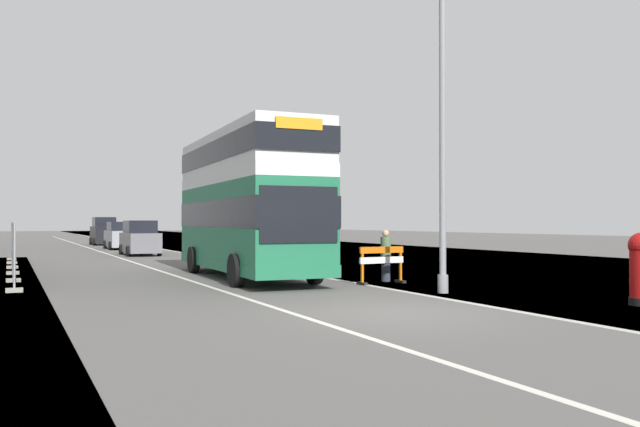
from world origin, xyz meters
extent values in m
cube|color=#565451|center=(0.00, 0.00, -0.05)|extent=(140.00, 280.00, 0.10)
cube|color=#B2AFA8|center=(2.58, 0.00, 0.00)|extent=(0.24, 196.00, 0.01)
cube|color=silver|center=(-1.92, 0.00, 0.00)|extent=(0.16, 168.00, 0.01)
cube|color=#1E6B47|center=(0.15, 9.76, 1.79)|extent=(2.96, 10.18, 2.87)
cube|color=silver|center=(0.15, 9.76, 3.42)|extent=(2.96, 10.18, 0.40)
cube|color=silver|center=(0.15, 9.76, 4.30)|extent=(2.93, 10.07, 1.36)
cube|color=black|center=(0.15, 9.76, 2.22)|extent=(2.99, 10.28, 0.92)
cube|color=black|center=(0.15, 9.76, 4.30)|extent=(2.97, 10.23, 0.75)
cube|color=black|center=(-0.07, 4.71, 2.15)|extent=(2.32, 0.16, 1.58)
cube|color=orange|center=(-0.07, 4.71, 4.68)|extent=(1.39, 0.12, 0.32)
cube|color=#1E6B47|center=(0.15, 9.76, 0.53)|extent=(2.99, 10.28, 0.36)
cylinder|color=black|center=(-1.25, 6.70, 0.50)|extent=(0.34, 1.01, 1.00)
cylinder|color=black|center=(1.27, 6.59, 0.50)|extent=(0.34, 1.01, 1.00)
cylinder|color=black|center=(-0.99, 12.59, 0.50)|extent=(0.34, 1.01, 1.00)
cylinder|color=black|center=(1.53, 12.48, 0.50)|extent=(0.34, 1.01, 1.00)
cylinder|color=gray|center=(3.34, 2.74, 4.35)|extent=(0.18, 0.18, 8.71)
cylinder|color=gray|center=(3.34, 2.74, 0.25)|extent=(0.29, 0.29, 0.50)
cube|color=orange|center=(3.21, 5.76, 1.06)|extent=(1.61, 0.17, 0.20)
cube|color=white|center=(3.21, 5.76, 0.74)|extent=(1.61, 0.17, 0.20)
cube|color=orange|center=(2.49, 5.72, 0.53)|extent=(0.07, 0.07, 1.06)
cube|color=black|center=(2.49, 5.72, 0.04)|extent=(0.16, 0.45, 0.08)
cube|color=orange|center=(3.93, 5.80, 0.53)|extent=(0.07, 0.07, 1.06)
cube|color=black|center=(3.93, 5.80, 0.04)|extent=(0.16, 0.45, 0.08)
cube|color=#A8AAAD|center=(-7.20, 9.66, 0.97)|extent=(0.04, 3.26, 1.84)
cube|color=#A8AAAD|center=(-7.20, 13.06, 0.97)|extent=(0.04, 3.26, 1.84)
cube|color=#A8AAAD|center=(-7.20, 16.46, 0.97)|extent=(0.04, 3.26, 1.84)
cube|color=#A8AAAD|center=(-7.20, 19.86, 0.97)|extent=(0.04, 3.26, 1.84)
cube|color=#A8AAAD|center=(-7.20, 23.26, 0.97)|extent=(0.04, 3.26, 1.84)
cylinder|color=#939699|center=(-7.20, 7.96, 0.97)|extent=(0.06, 0.06, 1.94)
cube|color=gray|center=(-7.20, 7.96, 0.06)|extent=(0.44, 0.20, 0.12)
cylinder|color=#939699|center=(-7.20, 11.36, 0.97)|extent=(0.06, 0.06, 1.94)
cube|color=gray|center=(-7.20, 11.36, 0.06)|extent=(0.44, 0.20, 0.12)
cylinder|color=#939699|center=(-7.20, 14.76, 0.97)|extent=(0.06, 0.06, 1.94)
cube|color=gray|center=(-7.20, 14.76, 0.06)|extent=(0.44, 0.20, 0.12)
cylinder|color=#939699|center=(-7.20, 18.16, 0.97)|extent=(0.06, 0.06, 1.94)
cube|color=gray|center=(-7.20, 18.16, 0.06)|extent=(0.44, 0.20, 0.12)
cylinder|color=#939699|center=(-7.20, 21.56, 0.97)|extent=(0.06, 0.06, 1.94)
cube|color=gray|center=(-7.20, 21.56, 0.06)|extent=(0.44, 0.20, 0.12)
cylinder|color=#939699|center=(-7.20, 24.96, 0.97)|extent=(0.06, 0.06, 1.94)
cube|color=gray|center=(-7.20, 24.96, 0.06)|extent=(0.44, 0.20, 0.12)
cube|color=slate|center=(-0.42, 27.01, 0.74)|extent=(1.74, 4.09, 1.12)
cube|color=black|center=(-0.42, 27.01, 1.66)|extent=(1.60, 2.25, 0.73)
cylinder|color=black|center=(0.45, 28.27, 0.30)|extent=(0.20, 0.60, 0.60)
cylinder|color=black|center=(-1.28, 28.27, 0.30)|extent=(0.20, 0.60, 0.60)
cylinder|color=black|center=(0.45, 25.74, 0.30)|extent=(0.20, 0.60, 0.60)
cylinder|color=black|center=(-1.28, 25.74, 0.30)|extent=(0.20, 0.60, 0.60)
cube|color=gray|center=(-0.06, 36.37, 0.75)|extent=(1.85, 4.28, 1.14)
cube|color=black|center=(-0.06, 36.37, 1.64)|extent=(1.70, 2.35, 0.64)
cylinder|color=black|center=(0.86, 37.70, 0.30)|extent=(0.20, 0.60, 0.60)
cylinder|color=black|center=(-0.99, 37.70, 0.30)|extent=(0.20, 0.60, 0.60)
cylinder|color=black|center=(0.86, 35.05, 0.30)|extent=(0.20, 0.60, 0.60)
cylinder|color=black|center=(-0.99, 35.05, 0.30)|extent=(0.20, 0.60, 0.60)
cube|color=black|center=(-0.03, 45.94, 0.87)|extent=(1.84, 3.98, 1.38)
cube|color=black|center=(-0.03, 45.94, 1.95)|extent=(1.70, 2.19, 0.79)
cylinder|color=black|center=(0.89, 47.17, 0.30)|extent=(0.20, 0.60, 0.60)
cylinder|color=black|center=(-0.95, 47.17, 0.30)|extent=(0.20, 0.60, 0.60)
cylinder|color=black|center=(0.89, 44.70, 0.30)|extent=(0.20, 0.60, 0.60)
cylinder|color=black|center=(-0.95, 44.70, 0.30)|extent=(0.20, 0.60, 0.60)
cylinder|color=#2D3342|center=(3.74, 6.38, 0.40)|extent=(0.29, 0.29, 0.80)
cylinder|color=#51704C|center=(3.74, 6.38, 1.13)|extent=(0.34, 0.34, 0.66)
sphere|color=tan|center=(3.74, 6.38, 1.57)|extent=(0.22, 0.22, 0.22)
camera|label=1|loc=(-7.35, -11.84, 1.93)|focal=36.61mm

